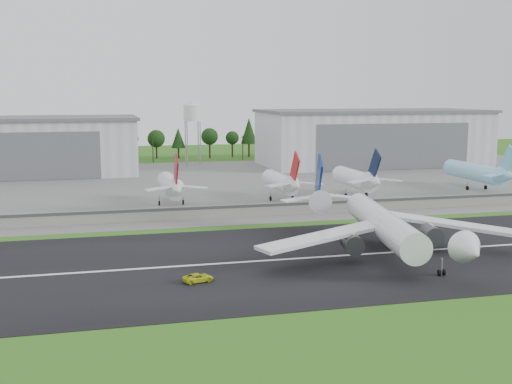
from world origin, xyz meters
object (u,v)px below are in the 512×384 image
object	(u,v)px
parked_jet_red_a	(171,186)
parked_jet_skyblue	(480,172)
main_airliner	(384,231)
parked_jet_navy	(358,179)
ground_vehicle	(198,278)
parked_jet_red_b	(283,182)

from	to	relation	value
parked_jet_red_a	parked_jet_skyblue	distance (m)	104.33
main_airliner	parked_jet_red_a	size ratio (longest dim) A/B	1.89
parked_jet_red_a	parked_jet_navy	world-z (taller)	parked_jet_navy
main_airliner	parked_jet_red_a	world-z (taller)	main_airliner
ground_vehicle	parked_jet_red_b	bearing A→B (deg)	-41.33
parked_jet_skyblue	parked_jet_red_b	bearing A→B (deg)	-175.89
main_airliner	ground_vehicle	size ratio (longest dim) A/B	10.95
parked_jet_skyblue	ground_vehicle	bearing A→B (deg)	-142.81
parked_jet_red_a	parked_jet_red_b	size ratio (longest dim) A/B	1.00
parked_jet_red_b	main_airliner	bearing A→B (deg)	-88.73
parked_jet_navy	main_airliner	bearing A→B (deg)	-108.94
ground_vehicle	parked_jet_navy	distance (m)	99.87
parked_jet_red_b	parked_jet_skyblue	world-z (taller)	parked_jet_skyblue
parked_jet_red_b	parked_jet_navy	distance (m)	24.47
ground_vehicle	parked_jet_skyblue	xyz separation A→B (m)	(108.80, 82.54, 5.33)
parked_jet_red_a	parked_jet_navy	size ratio (longest dim) A/B	1.00
parked_jet_red_a	parked_jet_skyblue	bearing A→B (deg)	2.77
parked_jet_red_a	parked_jet_red_b	bearing A→B (deg)	-0.04
parked_jet_red_a	ground_vehicle	bearing A→B (deg)	-93.39
parked_jet_navy	parked_jet_skyblue	distance (m)	46.33
main_airliner	parked_jet_navy	size ratio (longest dim) A/B	1.89
parked_jet_red_b	parked_jet_skyblue	distance (m)	70.70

